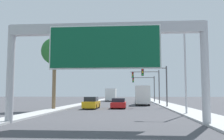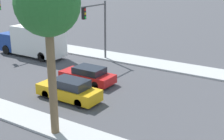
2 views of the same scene
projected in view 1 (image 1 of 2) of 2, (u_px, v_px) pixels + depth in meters
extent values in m
cube|color=#B4B4B4|center=(158.00, 102.00, 57.18)|extent=(3.00, 120.00, 0.15)
cube|color=#B4B4B4|center=(93.00, 102.00, 58.37)|extent=(2.00, 120.00, 0.15)
cylinder|color=#B2B2B7|center=(10.00, 74.00, 16.93)|extent=(0.51, 0.51, 6.65)
cylinder|color=#B2B2B7|center=(205.00, 72.00, 15.90)|extent=(0.51, 0.51, 6.65)
cube|color=#B2B2B7|center=(105.00, 29.00, 16.69)|extent=(12.90, 0.60, 0.70)
cube|color=white|center=(104.00, 47.00, 16.27)|extent=(7.33, 0.08, 2.91)
cube|color=#0C5133|center=(104.00, 47.00, 16.23)|extent=(7.13, 0.16, 2.71)
cube|color=#1E662D|center=(140.00, 100.00, 55.64)|extent=(1.86, 4.29, 0.70)
cube|color=#1E232D|center=(140.00, 97.00, 55.48)|extent=(1.64, 2.23, 0.54)
cylinder|color=black|center=(136.00, 101.00, 57.00)|extent=(0.22, 0.64, 0.64)
cylinder|color=black|center=(143.00, 101.00, 56.87)|extent=(0.22, 0.64, 0.64)
cylinder|color=black|center=(136.00, 101.00, 54.36)|extent=(0.22, 0.64, 0.64)
cylinder|color=black|center=(144.00, 101.00, 54.23)|extent=(0.22, 0.64, 0.64)
cube|color=red|center=(119.00, 104.00, 33.25)|extent=(1.89, 4.57, 0.67)
cube|color=#1E232D|center=(119.00, 100.00, 33.08)|extent=(1.66, 2.38, 0.52)
cylinder|color=black|center=(113.00, 105.00, 34.71)|extent=(0.22, 0.64, 0.64)
cylinder|color=black|center=(125.00, 105.00, 34.57)|extent=(0.22, 0.64, 0.64)
cylinder|color=black|center=(112.00, 106.00, 31.89)|extent=(0.22, 0.64, 0.64)
cylinder|color=black|center=(125.00, 107.00, 31.76)|extent=(0.22, 0.64, 0.64)
cube|color=gold|center=(92.00, 104.00, 32.53)|extent=(1.71, 4.78, 0.78)
cube|color=#1E232D|center=(91.00, 99.00, 32.35)|extent=(1.50, 2.49, 0.59)
cylinder|color=black|center=(88.00, 106.00, 34.03)|extent=(0.22, 0.64, 0.64)
cylinder|color=black|center=(99.00, 106.00, 33.91)|extent=(0.22, 0.64, 0.64)
cylinder|color=black|center=(84.00, 107.00, 31.09)|extent=(0.22, 0.64, 0.64)
cylinder|color=black|center=(96.00, 107.00, 30.97)|extent=(0.22, 0.64, 0.64)
cube|color=navy|center=(112.00, 96.00, 66.25)|extent=(2.29, 2.01, 1.86)
cube|color=silver|center=(111.00, 94.00, 62.73)|extent=(2.49, 5.17, 2.88)
cylinder|color=black|center=(108.00, 99.00, 66.16)|extent=(0.28, 1.00, 1.00)
cylinder|color=black|center=(116.00, 99.00, 65.99)|extent=(0.28, 1.00, 1.00)
cylinder|color=black|center=(106.00, 99.00, 61.42)|extent=(0.28, 1.00, 1.00)
cylinder|color=black|center=(115.00, 99.00, 61.24)|extent=(0.28, 1.00, 1.00)
cube|color=navy|center=(141.00, 97.00, 45.98)|extent=(2.16, 2.26, 1.89)
cube|color=silver|center=(142.00, 95.00, 42.02)|extent=(2.35, 5.81, 2.93)
cylinder|color=black|center=(136.00, 101.00, 45.88)|extent=(0.28, 1.00, 1.00)
cylinder|color=black|center=(147.00, 102.00, 45.72)|extent=(0.28, 1.00, 1.00)
cylinder|color=black|center=(136.00, 103.00, 40.54)|extent=(0.28, 1.00, 1.00)
cylinder|color=black|center=(149.00, 103.00, 40.38)|extent=(0.28, 1.00, 1.00)
cylinder|color=#4C4C4F|center=(167.00, 87.00, 35.70)|extent=(0.20, 0.20, 5.93)
cylinder|color=#4C4C4F|center=(153.00, 68.00, 36.09)|extent=(3.72, 0.14, 0.14)
cube|color=black|center=(143.00, 72.00, 36.16)|extent=(0.35, 0.28, 1.05)
cylinder|color=red|center=(143.00, 70.00, 36.04)|extent=(0.22, 0.04, 0.22)
cylinder|color=yellow|center=(143.00, 72.00, 36.00)|extent=(0.22, 0.04, 0.22)
cylinder|color=green|center=(143.00, 74.00, 35.97)|extent=(0.22, 0.04, 0.22)
cylinder|color=#4C4C4F|center=(159.00, 87.00, 45.64)|extent=(0.20, 0.20, 6.26)
cylinder|color=#4C4C4F|center=(145.00, 72.00, 46.11)|extent=(5.23, 0.14, 0.14)
cube|color=black|center=(133.00, 75.00, 46.23)|extent=(0.35, 0.28, 1.05)
cylinder|color=red|center=(133.00, 73.00, 46.10)|extent=(0.22, 0.04, 0.22)
cylinder|color=yellow|center=(133.00, 75.00, 46.07)|extent=(0.22, 0.04, 0.22)
cylinder|color=green|center=(133.00, 77.00, 46.04)|extent=(0.22, 0.04, 0.22)
cylinder|color=#4C4C4F|center=(154.00, 89.00, 55.54)|extent=(0.20, 0.20, 5.83)
cylinder|color=#4C4C4F|center=(143.00, 78.00, 55.99)|extent=(5.10, 0.14, 0.14)
cube|color=black|center=(133.00, 80.00, 56.10)|extent=(0.35, 0.28, 1.05)
cylinder|color=red|center=(133.00, 79.00, 55.98)|extent=(0.22, 0.04, 0.22)
cylinder|color=yellow|center=(133.00, 80.00, 55.94)|extent=(0.22, 0.04, 0.22)
cylinder|color=green|center=(133.00, 82.00, 55.91)|extent=(0.22, 0.04, 0.22)
cylinder|color=brown|center=(54.00, 80.00, 30.55)|extent=(0.44, 0.44, 7.22)
sphere|color=#286B2D|center=(55.00, 51.00, 30.89)|extent=(3.31, 3.31, 3.31)
cylinder|color=#B2B2B7|center=(185.00, 70.00, 23.66)|extent=(0.18, 0.18, 8.46)
cylinder|color=#B2B2B7|center=(175.00, 28.00, 24.12)|extent=(1.82, 0.12, 0.12)
cube|color=#B2B2A8|center=(165.00, 29.00, 24.18)|extent=(0.60, 0.28, 0.20)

